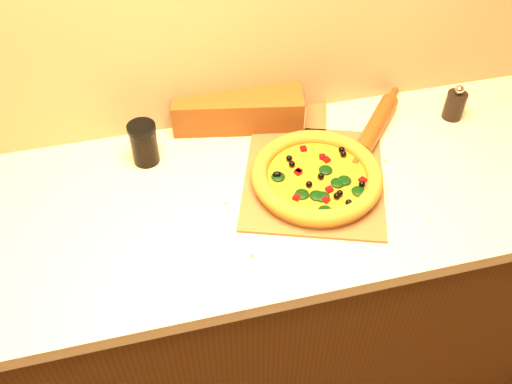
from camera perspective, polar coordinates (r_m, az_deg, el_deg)
The scene contains 8 objects.
cabinet at distance 1.87m, azimuth -2.67°, elevation -10.70°, with size 2.80×0.65×0.86m, color #432A0E.
countertop at distance 1.51m, azimuth -3.25°, elevation -1.28°, with size 2.84×0.68×0.04m, color beige.
pizza_peel at distance 1.56m, azimuth 5.79°, elevation 1.79°, with size 0.49×0.60×0.01m.
pizza at distance 1.52m, azimuth 6.08°, elevation 1.56°, with size 0.35×0.35×0.05m.
pepper_grinder at distance 1.82m, azimuth 19.27°, elevation 8.27°, with size 0.06×0.06×0.11m.
rolling_pin at distance 1.71m, azimuth 11.94°, elevation 6.57°, with size 0.26×0.30×0.05m.
bread_bag at distance 1.69m, azimuth -1.83°, elevation 8.24°, with size 0.38×0.12×0.10m, color #662C13.
dark_jar at distance 1.59m, azimuth -11.13°, elevation 4.80°, with size 0.08×0.08×0.12m.
Camera 1 is at (-0.16, 0.41, 1.99)m, focal length 40.00 mm.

